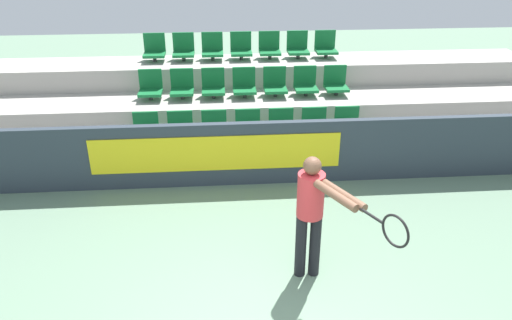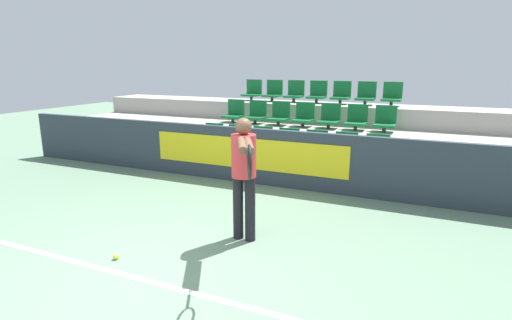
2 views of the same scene
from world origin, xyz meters
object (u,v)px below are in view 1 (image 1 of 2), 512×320
Objects in this scene: stadium_chair_2 at (214,129)px; stadium_chair_10 at (244,85)px; stadium_chair_14 at (154,50)px; stadium_chair_1 at (180,130)px; stadium_chair_8 at (182,86)px; stadium_chair_12 at (306,83)px; stadium_chair_16 at (212,49)px; stadium_chair_9 at (213,86)px; stadium_chair_11 at (275,84)px; stadium_chair_18 at (270,48)px; stadium_chair_13 at (336,83)px; stadium_chair_17 at (241,48)px; stadium_chair_7 at (150,87)px; stadium_chair_4 at (282,127)px; stadium_chair_5 at (315,126)px; stadium_chair_19 at (298,47)px; tennis_player at (315,209)px; stadium_chair_20 at (326,47)px; stadium_chair_0 at (146,131)px; stadium_chair_3 at (248,128)px; stadium_chair_15 at (184,49)px; stadium_chair_6 at (348,125)px.

stadium_chair_10 is (0.56, 1.04, 0.42)m from stadium_chair_2.
stadium_chair_1 is at bearing -74.87° from stadium_chair_14.
stadium_chair_1 is at bearing -90.00° from stadium_chair_8.
stadium_chair_12 is 1.00× the size of stadium_chair_14.
stadium_chair_10 is at bearing -61.60° from stadium_chair_16.
stadium_chair_9 is 1.00× the size of stadium_chair_11.
stadium_chair_18 is at bearing 90.00° from stadium_chair_11.
stadium_chair_10 is 1.00× the size of stadium_chair_13.
stadium_chair_7 is at bearing -148.35° from stadium_chair_17.
stadium_chair_12 is at bearing 61.60° from stadium_chair_4.
stadium_chair_4 is at bearing 180.00° from stadium_chair_5.
stadium_chair_19 is (1.13, 1.04, 0.42)m from stadium_chair_10.
stadium_chair_17 and stadium_chair_18 have the same top height.
stadium_chair_1 is at bearing -148.35° from stadium_chair_11.
tennis_player is (0.54, -4.14, -0.11)m from stadium_chair_10.
stadium_chair_18 and stadium_chair_20 have the same top height.
stadium_chair_4 is at bearing -31.65° from stadium_chair_8.
stadium_chair_0 is 1.00× the size of stadium_chair_19.
stadium_chair_20 is (3.39, 0.00, 0.00)m from stadium_chair_14.
stadium_chair_11 is 4.14m from tennis_player.
stadium_chair_4 is (1.69, 0.00, 0.00)m from stadium_chair_1.
stadium_chair_9 is at bearing -90.00° from stadium_chair_16.
stadium_chair_2 is 1.00× the size of stadium_chair_12.
stadium_chair_15 reaches higher than stadium_chair_3.
stadium_chair_5 is at bearing -90.00° from stadium_chair_19.
stadium_chair_12 is at bearing -118.40° from stadium_chair_20.
stadium_chair_4 is 0.56m from stadium_chair_5.
stadium_chair_14 is at bearing 118.40° from stadium_chair_2.
stadium_chair_20 is at bearing 90.00° from stadium_chair_13.
stadium_chair_3 is 1.00× the size of stadium_chair_14.
stadium_chair_4 is 1.00× the size of stadium_chair_10.
stadium_chair_13 is (0.56, 1.04, 0.42)m from stadium_chair_5.
stadium_chair_2 is at bearing 180.00° from stadium_chair_4.
stadium_chair_5 is at bearing -74.87° from stadium_chair_18.
stadium_chair_10 is at bearing -137.24° from stadium_chair_19.
stadium_chair_1 is 1.00× the size of stadium_chair_8.
stadium_chair_16 is 0.56m from stadium_chair_17.
stadium_chair_12 is at bearing 0.00° from stadium_chair_11.
stadium_chair_11 is 1.00× the size of stadium_chair_16.
stadium_chair_1 is at bearing -118.40° from stadium_chair_17.
stadium_chair_18 is (1.69, 0.00, 0.00)m from stadium_chair_15.
stadium_chair_6 is 2.32m from stadium_chair_19.
stadium_chair_16 is (0.00, 2.09, 0.84)m from stadium_chair_2.
stadium_chair_7 is 3.04m from stadium_chair_19.
stadium_chair_16 is at bearing 129.05° from stadium_chair_5.
stadium_chair_13 is 1.00× the size of stadium_chair_19.
stadium_chair_15 is at bearing 90.00° from stadium_chair_1.
stadium_chair_6 is (3.39, 0.00, 0.00)m from stadium_chair_0.
stadium_chair_4 is 1.00× the size of stadium_chair_20.
stadium_chair_4 is 1.13m from stadium_chair_11.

